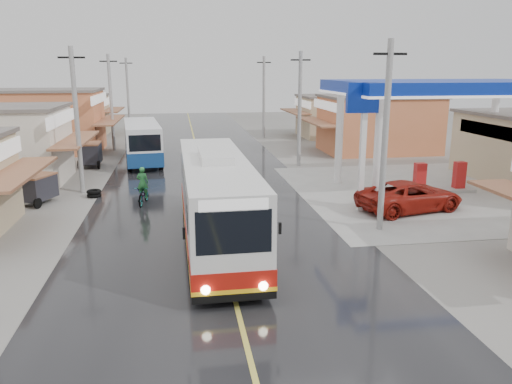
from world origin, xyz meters
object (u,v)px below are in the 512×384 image
(jeepney, at_px, (410,196))
(tricycle_near, at_px, (37,187))
(cyclist, at_px, (143,192))
(tricycle_far, at_px, (90,153))
(second_bus, at_px, (142,141))
(coach_bus, at_px, (216,200))
(tyre_stack, at_px, (94,193))

(jeepney, relative_size, tricycle_near, 2.29)
(cyclist, distance_m, tricycle_far, 11.75)
(cyclist, height_order, tricycle_far, cyclist)
(jeepney, bearing_deg, second_bus, 28.48)
(coach_bus, xyz_separation_m, tricycle_far, (-7.60, 17.37, -0.80))
(tricycle_near, bearing_deg, second_bus, 90.59)
(jeepney, distance_m, tricycle_far, 22.38)
(cyclist, distance_m, tyre_stack, 3.44)
(jeepney, height_order, tricycle_near, tricycle_near)
(jeepney, distance_m, tricycle_near, 18.91)
(tyre_stack, bearing_deg, second_bus, 78.79)
(coach_bus, relative_size, second_bus, 1.31)
(coach_bus, bearing_deg, cyclist, 116.17)
(second_bus, distance_m, jeepney, 20.61)
(tricycle_near, xyz_separation_m, tyre_stack, (2.62, 1.00, -0.67))
(tyre_stack, bearing_deg, jeepney, -18.04)
(cyclist, relative_size, tricycle_near, 0.86)
(coach_bus, height_order, tricycle_near, coach_bus)
(jeepney, bearing_deg, cyclist, 62.59)
(coach_bus, height_order, jeepney, coach_bus)
(second_bus, xyz_separation_m, tricycle_far, (-3.56, -1.17, -0.60))
(cyclist, bearing_deg, jeepney, -4.07)
(cyclist, bearing_deg, coach_bus, -53.53)
(second_bus, distance_m, cyclist, 12.14)
(tricycle_near, height_order, tricycle_far, tricycle_far)
(second_bus, bearing_deg, coach_bus, -83.91)
(tricycle_near, bearing_deg, jeepney, 10.49)
(coach_bus, height_order, second_bus, coach_bus)
(jeepney, xyz_separation_m, tricycle_far, (-17.38, 14.10, 0.25))
(tricycle_near, bearing_deg, cyclist, 13.06)
(second_bus, height_order, tricycle_near, second_bus)
(coach_bus, xyz_separation_m, cyclist, (-3.26, 6.45, -1.13))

